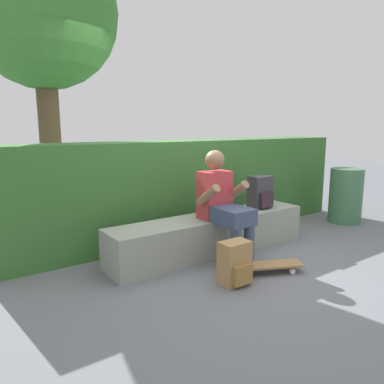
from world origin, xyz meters
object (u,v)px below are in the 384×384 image
at_px(bench_main, 212,234).
at_px(skateboard_near_person, 263,266).
at_px(backpack_on_bench, 260,193).
at_px(person_skater, 223,202).
at_px(trash_bin, 346,196).
at_px(backpack_on_ground, 235,264).

distance_m(bench_main, skateboard_near_person, 0.78).
bearing_deg(bench_main, backpack_on_bench, -0.71).
bearing_deg(backpack_on_bench, person_skater, -165.24).
xyz_separation_m(skateboard_near_person, trash_bin, (2.45, 0.66, 0.33)).
bearing_deg(bench_main, trash_bin, -2.40).
height_order(bench_main, skateboard_near_person, bench_main).
distance_m(bench_main, person_skater, 0.47).
height_order(bench_main, trash_bin, trash_bin).
xyz_separation_m(bench_main, backpack_on_ground, (-0.36, -0.79, -0.02)).
relative_size(bench_main, person_skater, 2.12).
bearing_deg(trash_bin, backpack_on_bench, 176.87).
relative_size(person_skater, backpack_on_ground, 2.94).
height_order(person_skater, skateboard_near_person, person_skater).
xyz_separation_m(bench_main, trash_bin, (2.48, -0.10, 0.19)).
height_order(bench_main, person_skater, person_skater).
relative_size(skateboard_near_person, backpack_on_ground, 2.03).
height_order(skateboard_near_person, backpack_on_bench, backpack_on_bench).
relative_size(bench_main, backpack_on_ground, 6.23).
height_order(backpack_on_bench, backpack_on_ground, backpack_on_bench).
bearing_deg(backpack_on_ground, trash_bin, 13.62).
bearing_deg(backpack_on_bench, bench_main, 179.29).
relative_size(skateboard_near_person, backpack_on_bench, 2.03).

